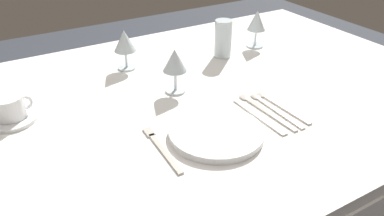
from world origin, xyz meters
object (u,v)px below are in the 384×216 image
wine_glass_centre (257,22)px  spoon_dessert (270,106)px  spoon_tea (276,103)px  fork_outer (161,147)px  drink_tumbler (223,41)px  dinner_plate (216,133)px  wine_glass_right (175,62)px  dinner_knife (260,117)px  wine_glass_left (125,42)px  spoon_soup (260,107)px  coffee_cup_left (10,107)px

wine_glass_centre → spoon_dessert: bearing=-123.2°
spoon_tea → fork_outer: bearing=-176.7°
fork_outer → wine_glass_centre: (0.61, 0.41, 0.09)m
fork_outer → drink_tumbler: 0.60m
dinner_plate → spoon_dessert: (0.21, 0.04, -0.01)m
dinner_plate → fork_outer: bearing=170.8°
dinner_plate → spoon_dessert: bearing=11.7°
spoon_tea → wine_glass_centre: 0.46m
dinner_plate → wine_glass_right: (0.02, 0.26, 0.09)m
dinner_knife → wine_glass_left: (-0.19, 0.48, 0.09)m
fork_outer → wine_glass_left: size_ratio=1.50×
spoon_soup → spoon_tea: bearing=-5.9°
wine_glass_centre → wine_glass_left: (-0.51, 0.06, -0.00)m
wine_glass_right → dinner_plate: bearing=-95.4°
coffee_cup_left → fork_outer: bearing=-47.5°
drink_tumbler → wine_glass_left: bearing=167.3°
dinner_plate → wine_glass_centre: size_ratio=1.70×
dinner_knife → spoon_soup: size_ratio=0.91×
wine_glass_left → wine_glass_right: (0.06, -0.23, 0.00)m
spoon_dessert → spoon_tea: size_ratio=1.04×
spoon_dessert → dinner_knife: bearing=-151.9°
coffee_cup_left → wine_glass_centre: (0.90, 0.10, 0.06)m
spoon_soup → drink_tumbler: size_ratio=1.72×
spoon_tea → wine_glass_centre: (0.23, 0.39, 0.09)m
spoon_tea → drink_tumbler: size_ratio=1.56×
fork_outer → drink_tumbler: size_ratio=1.51×
wine_glass_right → spoon_dessert: bearing=-49.2°
coffee_cup_left → wine_glass_left: wine_glass_left is taller
spoon_soup → coffee_cup_left: bearing=155.1°
dinner_plate → drink_tumbler: size_ratio=1.78×
drink_tumbler → spoon_tea: bearing=-100.0°
fork_outer → wine_glass_centre: 0.74m
dinner_knife → wine_glass_centre: 0.54m
spoon_tea → spoon_dessert: bearing=-176.7°
coffee_cup_left → wine_glass_right: (0.46, -0.08, 0.06)m
wine_glass_left → dinner_knife: bearing=-68.6°
fork_outer → dinner_knife: same height
spoon_soup → spoon_dessert: (0.03, -0.01, -0.00)m
spoon_dessert → drink_tumbler: 0.39m
fork_outer → wine_glass_right: 0.31m
spoon_dessert → wine_glass_left: bearing=119.2°
fork_outer → drink_tumbler: (0.45, 0.39, 0.06)m
wine_glass_centre → wine_glass_right: wine_glass_centre is taller
spoon_tea → coffee_cup_left: 0.73m
spoon_tea → wine_glass_left: wine_glass_left is taller
spoon_dessert → wine_glass_centre: bearing=56.8°
wine_glass_right → wine_glass_left: bearing=105.4°
spoon_soup → wine_glass_right: 0.28m
dinner_plate → wine_glass_left: size_ratio=1.76×
fork_outer → coffee_cup_left: (-0.29, 0.31, 0.04)m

